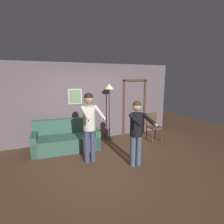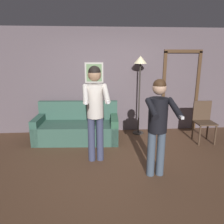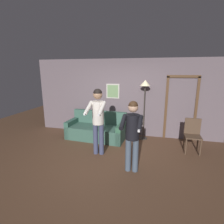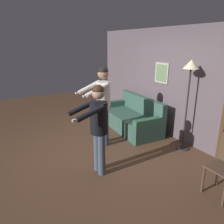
% 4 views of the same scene
% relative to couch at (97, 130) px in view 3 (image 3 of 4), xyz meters
% --- Properties ---
extents(ground_plane, '(12.00, 12.00, 0.00)m').
position_rel_couch_xyz_m(ground_plane, '(0.82, -1.37, -0.28)').
color(ground_plane, brown).
extents(back_wall_assembly, '(6.40, 0.10, 2.60)m').
position_rel_couch_xyz_m(back_wall_assembly, '(0.84, 0.62, 1.02)').
color(back_wall_assembly, '#5E5158').
rests_on(back_wall_assembly, ground_plane).
extents(couch, '(1.95, 0.97, 0.87)m').
position_rel_couch_xyz_m(couch, '(0.00, 0.00, 0.00)').
color(couch, '#365A4C').
rests_on(couch, ground_plane).
extents(torchiere_lamp, '(0.32, 0.32, 1.93)m').
position_rel_couch_xyz_m(torchiere_lamp, '(1.52, 0.31, 1.32)').
color(torchiere_lamp, '#332D28').
rests_on(torchiere_lamp, ground_plane).
extents(person_standing_left, '(0.46, 0.73, 1.77)m').
position_rel_couch_xyz_m(person_standing_left, '(0.43, -1.10, 0.81)').
color(person_standing_left, '#3B405E').
rests_on(person_standing_left, ground_plane).
extents(person_standing_right, '(0.44, 0.68, 1.60)m').
position_rel_couch_xyz_m(person_standing_right, '(1.41, -1.71, 0.68)').
color(person_standing_right, '#435162').
rests_on(person_standing_right, ground_plane).
extents(dining_chair_distant, '(0.42, 0.42, 0.93)m').
position_rel_couch_xyz_m(dining_chair_distant, '(2.90, -0.29, 0.25)').
color(dining_chair_distant, '#4C3828').
rests_on(dining_chair_distant, ground_plane).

